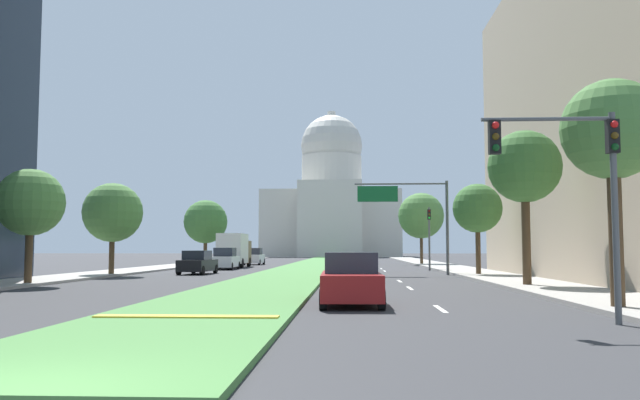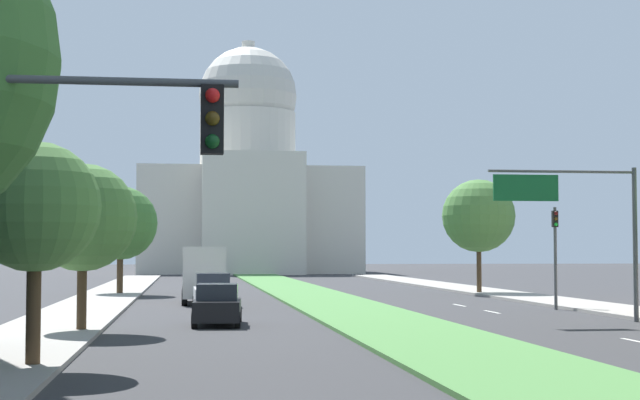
% 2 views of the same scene
% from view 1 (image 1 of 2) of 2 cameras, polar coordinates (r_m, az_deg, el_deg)
% --- Properties ---
extents(ground_plane, '(287.32, 287.32, 0.00)m').
position_cam_1_polar(ground_plane, '(72.86, -0.47, -5.74)').
color(ground_plane, '#333335').
extents(grass_median, '(5.09, 117.54, 0.14)m').
position_cam_1_polar(grass_median, '(66.34, -0.79, -5.82)').
color(grass_median, '#4C8442').
rests_on(grass_median, ground_plane).
extents(median_curb_nose, '(4.59, 0.50, 0.04)m').
position_cam_1_polar(median_curb_nose, '(16.46, -11.77, -10.10)').
color(median_curb_nose, gold).
rests_on(median_curb_nose, grass_median).
extents(lane_dashes_right, '(0.16, 40.19, 0.01)m').
position_cam_1_polar(lane_dashes_right, '(39.23, 6.76, -6.96)').
color(lane_dashes_right, silver).
rests_on(lane_dashes_right, ground_plane).
extents(sidewalk_left, '(4.00, 117.54, 0.15)m').
position_cam_1_polar(sidewalk_left, '(62.09, -13.33, -5.81)').
color(sidewalk_left, '#9E9991').
rests_on(sidewalk_left, ground_plane).
extents(sidewalk_right, '(4.00, 117.54, 0.15)m').
position_cam_1_polar(sidewalk_right, '(60.36, 11.34, -5.89)').
color(sidewalk_right, '#9E9991').
rests_on(sidewalk_right, ground_plane).
extents(capitol_building, '(28.71, 24.78, 31.54)m').
position_cam_1_polar(capitol_building, '(137.66, 1.03, -0.36)').
color(capitol_building, beige).
rests_on(capitol_building, ground_plane).
extents(traffic_light_near_right, '(3.34, 0.35, 5.20)m').
position_cam_1_polar(traffic_light_near_right, '(17.03, 22.03, 2.58)').
color(traffic_light_near_right, '#515456').
rests_on(traffic_light_near_right, ground_plane).
extents(traffic_light_far_right, '(0.28, 0.35, 5.20)m').
position_cam_1_polar(traffic_light_far_right, '(53.49, 9.69, -2.66)').
color(traffic_light_far_right, '#515456').
rests_on(traffic_light_far_right, ground_plane).
extents(overhead_guide_sign, '(6.48, 0.20, 6.50)m').
position_cam_1_polar(overhead_guide_sign, '(44.81, 8.12, -0.61)').
color(overhead_guide_sign, '#515456').
rests_on(overhead_guide_sign, ground_plane).
extents(street_tree_right_near, '(2.99, 2.99, 6.88)m').
position_cam_1_polar(street_tree_right_near, '(21.07, 24.55, 5.53)').
color(street_tree_right_near, '#4C3823').
rests_on(street_tree_right_near, ground_plane).
extents(street_tree_left_mid, '(3.33, 3.33, 5.78)m').
position_cam_1_polar(street_tree_left_mid, '(34.86, -24.36, -0.23)').
color(street_tree_left_mid, '#4C3823').
rests_on(street_tree_left_mid, ground_plane).
extents(street_tree_right_mid, '(3.43, 3.43, 7.42)m').
position_cam_1_polar(street_tree_right_mid, '(31.88, 17.73, 2.74)').
color(street_tree_right_mid, '#4C3823').
rests_on(street_tree_right_mid, ground_plane).
extents(street_tree_left_far, '(3.94, 3.94, 6.17)m').
position_cam_1_polar(street_tree_left_far, '(44.81, -17.96, -1.09)').
color(street_tree_left_far, '#4C3823').
rests_on(street_tree_left_far, ground_plane).
extents(street_tree_right_far, '(3.26, 3.26, 6.11)m').
position_cam_1_polar(street_tree_right_far, '(43.77, 13.82, -0.75)').
color(street_tree_right_far, '#4C3823').
rests_on(street_tree_right_far, ground_plane).
extents(street_tree_left_distant, '(4.96, 4.96, 7.32)m').
position_cam_1_polar(street_tree_left_distant, '(74.36, -10.14, -1.92)').
color(street_tree_left_distant, '#4C3823').
rests_on(street_tree_left_distant, ground_plane).
extents(street_tree_right_distant, '(5.00, 5.00, 7.87)m').
position_cam_1_polar(street_tree_right_distant, '(70.90, 8.98, -1.39)').
color(street_tree_right_distant, '#4C3823').
rests_on(street_tree_right_distant, ground_plane).
extents(sedan_lead_stopped, '(2.04, 4.66, 1.71)m').
position_cam_1_polar(sedan_lead_stopped, '(21.19, 2.77, -7.12)').
color(sedan_lead_stopped, maroon).
rests_on(sedan_lead_stopped, ground_plane).
extents(sedan_midblock, '(2.13, 4.26, 1.67)m').
position_cam_1_polar(sedan_midblock, '(46.32, -10.83, -5.53)').
color(sedan_midblock, black).
rests_on(sedan_midblock, ground_plane).
extents(sedan_distant, '(1.95, 4.56, 1.87)m').
position_cam_1_polar(sedan_distant, '(55.94, -8.43, -5.25)').
color(sedan_distant, silver).
rests_on(sedan_distant, ground_plane).
extents(sedan_far_horizon, '(1.90, 4.30, 1.85)m').
position_cam_1_polar(sedan_far_horizon, '(71.37, -5.88, -5.06)').
color(sedan_far_horizon, silver).
rests_on(sedan_far_horizon, ground_plane).
extents(box_truck_delivery, '(2.40, 6.40, 3.20)m').
position_cam_1_polar(box_truck_delivery, '(62.05, -7.64, -4.41)').
color(box_truck_delivery, brown).
rests_on(box_truck_delivery, ground_plane).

